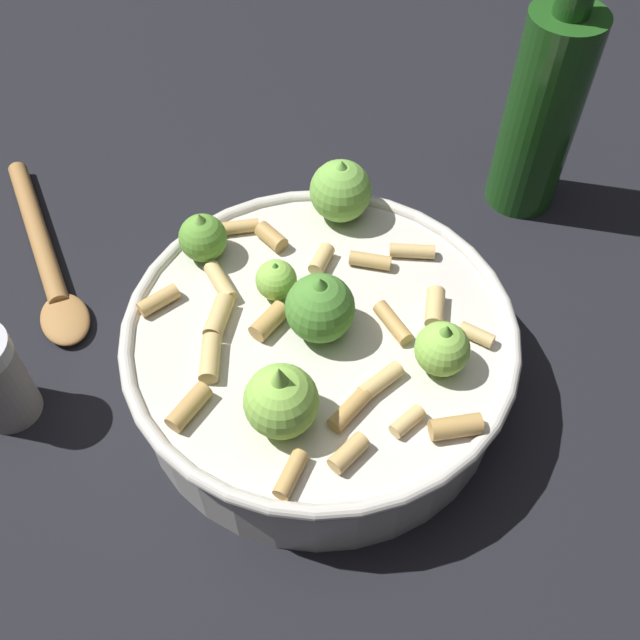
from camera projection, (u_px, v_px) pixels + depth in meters
ground_plane at (320, 380)px, 0.53m from camera, size 2.40×2.40×0.00m
cooking_pan at (320, 347)px, 0.49m from camera, size 0.26×0.26×0.12m
olive_oil_bottle at (543, 108)px, 0.57m from camera, size 0.06×0.06×0.22m
wooden_spoon at (46, 259)px, 0.59m from camera, size 0.08×0.21×0.02m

